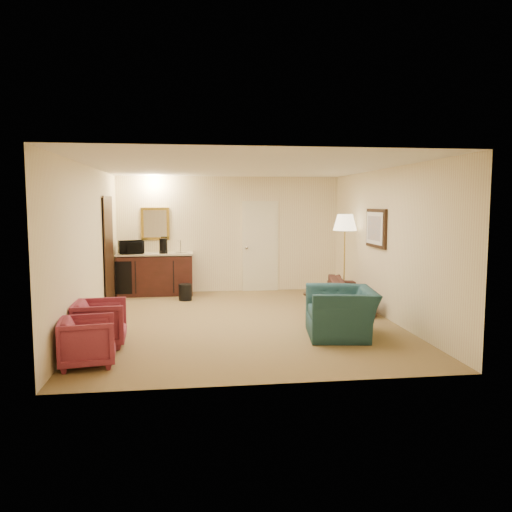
{
  "coord_description": "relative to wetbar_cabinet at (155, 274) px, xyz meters",
  "views": [
    {
      "loc": [
        -0.87,
        -8.28,
        1.99
      ],
      "look_at": [
        0.28,
        0.5,
        1.06
      ],
      "focal_mm": 35.0,
      "sensor_mm": 36.0,
      "label": 1
    }
  ],
  "objects": [
    {
      "name": "wetbar_cabinet",
      "position": [
        0.0,
        0.0,
        0.0
      ],
      "size": [
        1.64,
        0.58,
        0.92
      ],
      "primitive_type": "cube",
      "color": "#3A1612",
      "rests_on": "ground"
    },
    {
      "name": "rose_chair_far",
      "position": [
        -0.5,
        -4.79,
        -0.13
      ],
      "size": [
        0.7,
        0.73,
        0.67
      ],
      "primitive_type": "imported",
      "rotation": [
        0.0,
        0.0,
        1.73
      ],
      "color": "maroon",
      "rests_on": "ground"
    },
    {
      "name": "ground",
      "position": [
        1.65,
        -2.72,
        -0.46
      ],
      "size": [
        6.0,
        6.0,
        0.0
      ],
      "primitive_type": "plane",
      "color": "#94784B",
      "rests_on": "ground"
    },
    {
      "name": "room_walls",
      "position": [
        1.55,
        -1.95,
        1.26
      ],
      "size": [
        5.02,
        6.01,
        2.61
      ],
      "color": "#F7EAB9",
      "rests_on": "ground"
    },
    {
      "name": "teal_armchair",
      "position": [
        3.01,
        -3.86,
        0.03
      ],
      "size": [
        0.87,
        1.21,
        0.98
      ],
      "primitive_type": "imported",
      "rotation": [
        0.0,
        0.0,
        -1.71
      ],
      "color": "#204452",
      "rests_on": "ground"
    },
    {
      "name": "microwave",
      "position": [
        -0.5,
        -0.07,
        0.63
      ],
      "size": [
        0.56,
        0.41,
        0.34
      ],
      "primitive_type": "imported",
      "rotation": [
        0.0,
        0.0,
        0.27
      ],
      "color": "black",
      "rests_on": "wetbar_cabinet"
    },
    {
      "name": "rose_chair_near",
      "position": [
        -0.5,
        -3.92,
        -0.1
      ],
      "size": [
        0.7,
        0.74,
        0.71
      ],
      "primitive_type": "imported",
      "rotation": [
        0.0,
        0.0,
        1.64
      ],
      "color": "maroon",
      "rests_on": "ground"
    },
    {
      "name": "waste_bin",
      "position": [
        0.65,
        -0.72,
        -0.29
      ],
      "size": [
        0.29,
        0.29,
        0.34
      ],
      "primitive_type": "cylinder",
      "rotation": [
        0.0,
        0.0,
        -0.08
      ],
      "color": "black",
      "rests_on": "ground"
    },
    {
      "name": "floor_lamp",
      "position": [
        3.85,
        -1.32,
        0.44
      ],
      "size": [
        0.56,
        0.56,
        1.79
      ],
      "primitive_type": "cube",
      "rotation": [
        0.0,
        0.0,
        -0.21
      ],
      "color": "#AD9239",
      "rests_on": "ground"
    },
    {
      "name": "coffee_table",
      "position": [
        3.1,
        -2.63,
        -0.24
      ],
      "size": [
        0.89,
        0.72,
        0.45
      ],
      "primitive_type": "cube",
      "rotation": [
        0.0,
        0.0,
        -0.28
      ],
      "color": "black",
      "rests_on": "ground"
    },
    {
      "name": "sofa",
      "position": [
        3.8,
        -1.85,
        -0.09
      ],
      "size": [
        0.93,
        1.95,
        0.73
      ],
      "primitive_type": "imported",
      "rotation": [
        0.0,
        0.0,
        1.36
      ],
      "color": "black",
      "rests_on": "ground"
    },
    {
      "name": "coffee_maker",
      "position": [
        0.19,
        -0.09,
        0.62
      ],
      "size": [
        0.2,
        0.2,
        0.32
      ],
      "primitive_type": "cylinder",
      "rotation": [
        0.0,
        0.0,
        0.17
      ],
      "color": "black",
      "rests_on": "wetbar_cabinet"
    }
  ]
}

